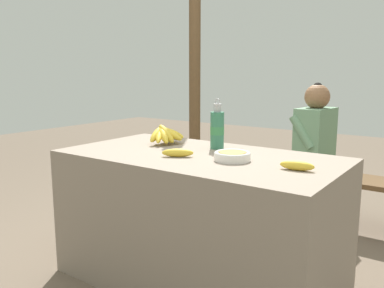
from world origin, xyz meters
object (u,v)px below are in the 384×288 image
Objects in this scene: loose_banana_front at (178,153)px; loose_banana_side at (297,166)px; seated_vendor at (309,144)px; banana_bunch_ripe at (165,134)px; serving_bowl at (232,156)px; wooden_bench at (302,177)px; support_post_near at (195,51)px; water_bottle at (217,129)px; banana_bunch_green at (251,156)px.

loose_banana_side is at bearing 7.05° from loose_banana_front.
seated_vendor is at bearing 81.08° from loose_banana_front.
banana_bunch_ripe is 1.40× the size of serving_bowl.
wooden_bench is 1.52m from support_post_near.
water_bottle is 0.11× the size of support_post_near.
water_bottle is 1.08m from seated_vendor.
seated_vendor is at bearing -8.61° from support_post_near.
support_post_near is (-0.97, 1.53, 0.60)m from loose_banana_front.
banana_bunch_ripe reaches higher than serving_bowl.
wooden_bench is 1.63× the size of seated_vendor.
serving_bowl is 1.36m from wooden_bench.
banana_bunch_ripe is 1.29m from wooden_bench.
serving_bowl is at bearing 17.50° from loose_banana_front.
water_bottle is at bearing 135.31° from serving_bowl.
banana_bunch_ripe is 1.06× the size of banana_bunch_green.
serving_bowl reaches higher than loose_banana_side.
banana_bunch_green is at bearing -12.46° from support_post_near.
banana_bunch_green is at bearing 179.95° from wooden_bench.
water_bottle is at bearing -96.28° from wooden_bench.
loose_banana_side reaches higher than banana_bunch_green.
loose_banana_front is at bearing -162.50° from serving_bowl.
banana_bunch_ripe is at bearing -111.90° from wooden_bench.
water_bottle is (-0.23, 0.23, 0.09)m from serving_bowl.
support_post_near reaches higher than seated_vendor.
water_bottle is at bearing 157.16° from loose_banana_side.
seated_vendor reaches higher than loose_banana_side.
wooden_bench is at bearing -7.60° from support_post_near.
wooden_bench is (-0.44, 1.31, -0.40)m from loose_banana_side.
serving_bowl is at bearing -44.69° from water_bottle.
loose_banana_front is at bearing -57.79° from support_post_near.
wooden_bench is at bearing 108.74° from loose_banana_side.
water_bottle is at bearing 85.70° from seated_vendor.
loose_banana_side is 0.15× the size of seated_vendor.
seated_vendor reaches higher than banana_bunch_ripe.
loose_banana_front is at bearing 86.02° from seated_vendor.
serving_bowl is 1.44m from banana_bunch_green.
loose_banana_front is 0.09× the size of wooden_bench.
seated_vendor reaches higher than water_bottle.
loose_banana_front reaches higher than banana_bunch_green.
loose_banana_front is 1.91m from support_post_near.
banana_bunch_green is at bearing 89.83° from banana_bunch_ripe.
wooden_bench is 0.28m from seated_vendor.
serving_bowl is at bearing -66.69° from banana_bunch_green.
seated_vendor is 0.40× the size of support_post_near.
seated_vendor is (-0.39, 1.28, -0.13)m from loose_banana_side.
wooden_bench is (0.45, 1.12, -0.44)m from banana_bunch_ripe.
support_post_near is (-1.57, 1.46, 0.60)m from loose_banana_side.
wooden_bench is 7.35× the size of banana_bunch_green.
wooden_bench is at bearing -23.64° from seated_vendor.
wooden_bench is at bearing 94.86° from serving_bowl.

